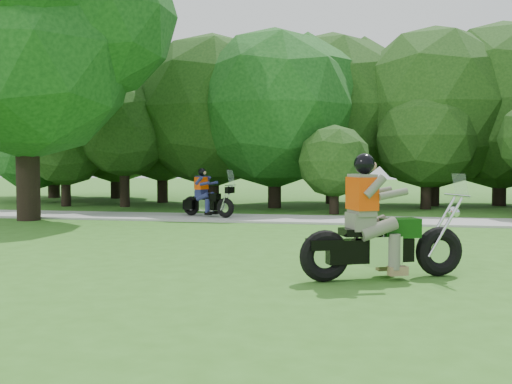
{
  "coord_description": "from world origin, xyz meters",
  "views": [
    {
      "loc": [
        -0.65,
        -9.0,
        1.74
      ],
      "look_at": [
        -3.12,
        4.22,
        1.04
      ],
      "focal_mm": 40.0,
      "sensor_mm": 36.0,
      "label": 1
    }
  ],
  "objects": [
    {
      "name": "tree_line",
      "position": [
        0.91,
        14.66,
        3.73
      ],
      "size": [
        40.28,
        11.49,
        7.76
      ],
      "color": "black",
      "rests_on": "ground"
    },
    {
      "name": "walkway",
      "position": [
        0.0,
        8.0,
        0.03
      ],
      "size": [
        60.0,
        2.2,
        0.06
      ],
      "primitive_type": "cube",
      "color": "#989894",
      "rests_on": "ground"
    },
    {
      "name": "touring_motorcycle",
      "position": [
        -5.46,
        8.04,
        0.61
      ],
      "size": [
        1.87,
        1.15,
        1.5
      ],
      "rotation": [
        0.0,
        0.0,
        -0.41
      ],
      "color": "black",
      "rests_on": "walkway"
    },
    {
      "name": "chopper_motorcycle",
      "position": [
        -0.45,
        -0.42,
        0.69
      ],
      "size": [
        2.52,
        1.45,
        1.87
      ],
      "rotation": [
        0.0,
        0.0,
        0.42
      ],
      "color": "black",
      "rests_on": "ground"
    },
    {
      "name": "big_tree_west",
      "position": [
        -10.54,
        6.85,
        5.76
      ],
      "size": [
        8.64,
        6.56,
        9.96
      ],
      "color": "black",
      "rests_on": "ground"
    },
    {
      "name": "ground",
      "position": [
        0.0,
        0.0,
        0.0
      ],
      "size": [
        100.0,
        100.0,
        0.0
      ],
      "primitive_type": "plane",
      "color": "#33661D",
      "rests_on": "ground"
    }
  ]
}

